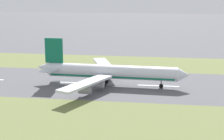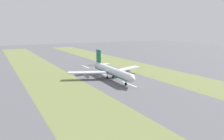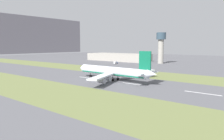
% 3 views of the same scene
% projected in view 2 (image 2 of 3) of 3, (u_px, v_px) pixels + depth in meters
% --- Properties ---
extents(ground_plane, '(800.00, 800.00, 0.00)m').
position_uv_depth(ground_plane, '(114.00, 78.00, 170.95)').
color(ground_plane, '#56565B').
extents(grass_median_west, '(40.00, 600.00, 0.01)m').
position_uv_depth(grass_median_west, '(158.00, 72.00, 192.38)').
color(grass_median_west, olive).
rests_on(grass_median_west, ground).
extents(grass_median_east, '(40.00, 600.00, 0.01)m').
position_uv_depth(grass_median_east, '(57.00, 85.00, 149.52)').
color(grass_median_east, olive).
rests_on(grass_median_east, ground).
extents(centreline_dash_near, '(1.20, 18.00, 0.01)m').
position_uv_depth(centreline_dash_near, '(86.00, 67.00, 220.89)').
color(centreline_dash_near, silver).
rests_on(centreline_dash_near, ground).
extents(centreline_dash_mid, '(1.20, 18.00, 0.01)m').
position_uv_depth(centreline_dash_mid, '(103.00, 74.00, 186.53)').
color(centreline_dash_mid, silver).
rests_on(centreline_dash_mid, ground).
extents(centreline_dash_far, '(1.20, 18.00, 0.01)m').
position_uv_depth(centreline_dash_far, '(129.00, 84.00, 152.18)').
color(centreline_dash_far, silver).
rests_on(centreline_dash_far, ground).
extents(airplane_main_jet, '(64.08, 67.17, 20.20)m').
position_uv_depth(airplane_main_jet, '(111.00, 71.00, 168.59)').
color(airplane_main_jet, silver).
rests_on(airplane_main_jet, ground).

